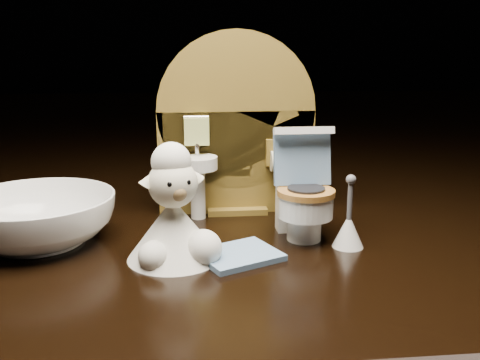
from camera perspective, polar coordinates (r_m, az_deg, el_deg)
name	(u,v)px	position (r m, az deg, el deg)	size (l,w,h in m)	color
backdrop_panel	(235,135)	(0.45, -0.51, 4.87)	(0.13, 0.05, 0.15)	brown
toy_toilet	(303,197)	(0.39, 6.71, -1.83)	(0.04, 0.05, 0.08)	white
bath_mat	(239,255)	(0.36, -0.15, -8.02)	(0.05, 0.04, 0.00)	#6486A9
toilet_brush	(348,228)	(0.38, 11.49, -5.06)	(0.02, 0.02, 0.05)	white
plush_lamb	(174,219)	(0.35, -7.01, -4.17)	(0.06, 0.06, 0.08)	white
ceramic_bowl	(37,220)	(0.41, -20.82, -3.97)	(0.11, 0.11, 0.03)	white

